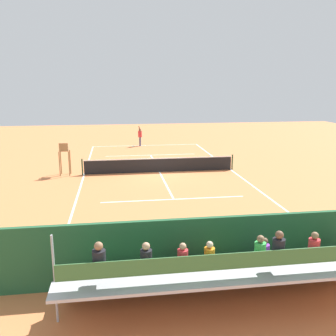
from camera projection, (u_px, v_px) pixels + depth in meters
name	position (u px, v px, depth m)	size (l,w,h in m)	color
ground_plane	(159.00, 172.00, 24.85)	(60.00, 60.00, 0.00)	#D17542
court_line_markings	(159.00, 172.00, 24.88)	(10.10, 22.20, 0.01)	white
tennis_net	(159.00, 165.00, 24.74)	(10.30, 0.10, 1.07)	black
backdrop_wall	(216.00, 248.00, 11.13)	(18.00, 0.16, 2.00)	#235633
bleacher_stand	(232.00, 271.00, 9.86)	(9.06, 2.40, 2.48)	#B2B2B7
umpire_chair	(64.00, 155.00, 23.75)	(0.67, 0.67, 2.14)	olive
courtside_bench	(298.00, 245.00, 12.36)	(1.80, 0.40, 0.93)	#33383D
equipment_bag	(246.00, 261.00, 12.07)	(0.90, 0.36, 0.36)	black
tennis_player	(140.00, 135.00, 34.98)	(0.41, 0.55, 1.93)	navy
tennis_racket	(133.00, 146.00, 34.80)	(0.36, 0.58, 0.03)	black
tennis_ball_near	(162.00, 147.00, 34.61)	(0.07, 0.07, 0.07)	#CCDB33
tennis_ball_far	(114.00, 148.00, 33.99)	(0.07, 0.07, 0.07)	#CCDB33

